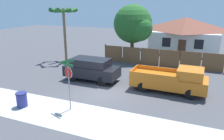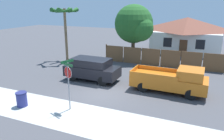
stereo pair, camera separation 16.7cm
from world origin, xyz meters
name	(u,v)px [view 1 (the left image)]	position (x,y,z in m)	size (l,w,h in m)	color
ground_plane	(102,93)	(0.00, 0.00, 0.00)	(80.00, 80.00, 0.00)	#47474C
sidewalk_strip	(75,116)	(0.00, -3.60, 0.00)	(36.00, 3.20, 0.01)	#B2B2AD
wooden_fence	(169,59)	(3.42, 8.63, 0.86)	(13.99, 0.12, 1.82)	brown
house	(185,34)	(4.08, 16.94, 2.30)	(8.90, 6.46, 4.44)	white
oak_tree	(134,25)	(-0.75, 10.07, 3.89)	(4.38, 4.17, 6.08)	brown
palm_tree	(64,15)	(-7.59, 6.96, 4.91)	(2.81, 3.02, 5.71)	brown
red_suv	(91,69)	(-1.91, 2.18, 1.00)	(4.47, 2.02, 1.84)	black
orange_pickup	(172,80)	(4.52, 2.17, 0.89)	(5.29, 2.06, 1.85)	orange
stop_sign	(69,77)	(-0.67, -2.97, 2.06)	(0.89, 0.80, 3.05)	gray
trash_bin	(22,99)	(-3.64, -3.77, 0.46)	(0.67, 0.67, 0.91)	navy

